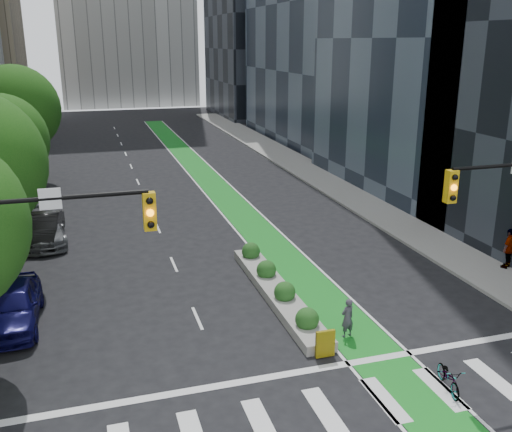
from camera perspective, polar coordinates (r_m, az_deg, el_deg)
ground at (r=18.92m, az=5.65°, el=-17.16°), size 160.00×160.00×0.00m
sidewalk_left at (r=41.14m, az=-24.02°, el=0.76°), size 3.60×90.00×0.15m
sidewalk_right at (r=44.56m, az=7.55°, el=3.29°), size 3.60×90.00×0.15m
bike_lane_paint at (r=46.54m, az=-4.97°, el=3.89°), size 2.20×70.00×0.01m
building_dark_end at (r=86.50m, az=0.88°, el=19.39°), size 14.00×18.00×28.00m
tree_midfar at (r=37.12m, az=-24.21°, el=6.84°), size 5.60×5.60×7.76m
tree_far at (r=46.88m, az=-22.94°, el=9.77°), size 6.60×6.60×9.00m
median_planter at (r=24.87m, az=2.07°, el=-7.25°), size 1.20×10.26×1.10m
bicycle at (r=19.72m, az=18.72°, el=-15.02°), size 0.94×1.77×0.88m
cyclist at (r=21.78m, az=9.13°, el=-10.03°), size 0.64×0.50×1.54m
parked_car_left_near at (r=24.19m, az=-23.22°, el=-8.19°), size 2.10×5.07×1.72m
parked_car_left_mid at (r=33.19m, az=-20.44°, el=-1.25°), size 2.07×4.85×1.55m
parked_car_left_far at (r=33.23m, az=-20.50°, el=-1.28°), size 2.75×5.41×1.50m
pedestrian_far at (r=29.83m, az=23.97°, el=-2.97°), size 1.25×0.96×1.97m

